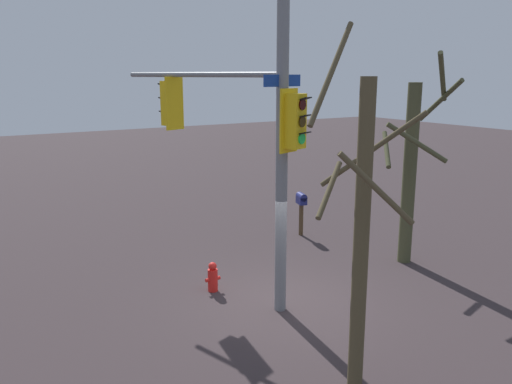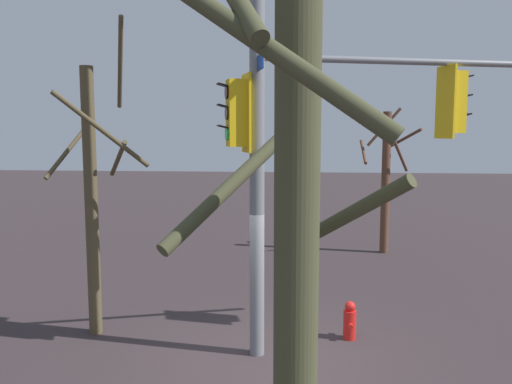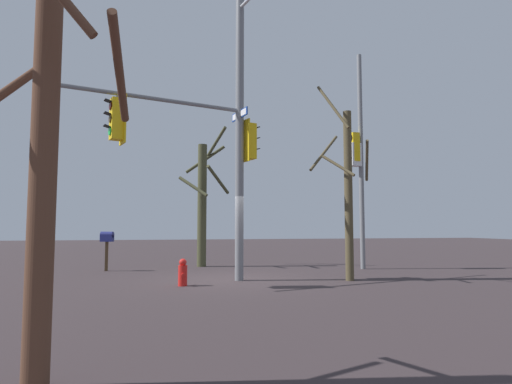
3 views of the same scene
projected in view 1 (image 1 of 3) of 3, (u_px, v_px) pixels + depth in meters
The scene contains 6 objects.
ground_plane at pixel (286, 303), 11.95m from camera, with size 80.00×80.00×0.00m, color #362C2E.
main_signal_pole_assembly at pixel (253, 96), 10.96m from camera, with size 3.20×5.92×8.79m.
fire_hydrant at pixel (213, 277), 12.55m from camera, with size 0.38×0.24×0.73m.
mailbox at pixel (301, 202), 16.78m from camera, with size 0.35×0.49×1.41m.
bare_tree_behind_pole at pixel (411, 167), 14.01m from camera, with size 2.17×2.10×5.70m.
bare_tree_corner at pixel (360, 231), 8.05m from camera, with size 2.05×1.99×5.94m.
Camera 1 is at (-6.40, -9.09, 5.12)m, focal length 36.54 mm.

